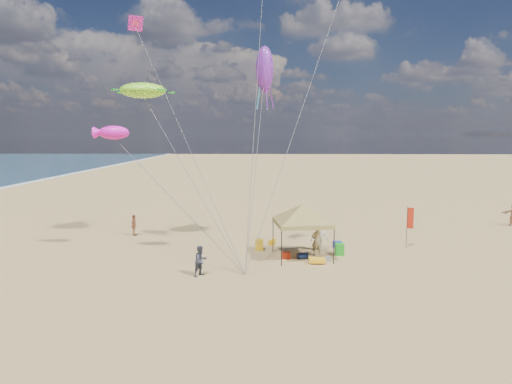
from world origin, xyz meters
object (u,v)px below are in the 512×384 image
cooler_blue (337,244)px  canopy_tent (302,206)px  cooler_red (286,256)px  person_near_c (320,236)px  feather_flag (410,220)px  person_near_a (317,241)px  person_near_b (201,261)px  beach_cart (317,260)px  person_far_a (134,225)px  chair_yellow (259,245)px  chair_green (339,249)px

cooler_blue → canopy_tent: bearing=-135.5°
cooler_red → person_near_c: size_ratio=0.30×
canopy_tent → feather_flag: 7.46m
person_near_a → person_near_b: size_ratio=1.12×
cooler_red → beach_cart: 1.96m
person_far_a → feather_flag: bearing=-102.4°
cooler_blue → person_far_a: 14.30m
canopy_tent → chair_yellow: bearing=147.6°
beach_cart → person_near_b: bearing=-159.9°
chair_green → chair_yellow: bearing=168.5°
chair_green → person_near_a: (-1.39, -0.13, 0.54)m
cooler_blue → beach_cart: 4.02m
cooler_blue → chair_yellow: chair_yellow is taller
chair_green → person_near_b: person_near_b is taller
feather_flag → canopy_tent: bearing=-161.5°
person_near_b → person_far_a: 10.71m
chair_yellow → person_near_c: person_near_c is taller
canopy_tent → person_near_a: bearing=28.0°
cooler_red → chair_green: size_ratio=0.77×
cooler_red → chair_green: chair_green is taller
feather_flag → person_near_b: (-12.41, -5.82, -1.00)m
feather_flag → cooler_blue: (-4.52, 0.09, -1.61)m
person_near_b → person_near_c: 8.42m
person_far_a → beach_cart: bearing=-121.2°
beach_cart → cooler_blue: bearing=65.0°
canopy_tent → person_near_c: size_ratio=3.32×
feather_flag → person_near_c: (-5.73, -0.69, -0.90)m
cooler_blue → person_near_c: bearing=-147.4°
canopy_tent → person_near_c: 3.00m
beach_cart → person_near_a: person_near_a is taller
canopy_tent → person_near_a: size_ratio=3.33×
cooler_red → cooler_blue: 4.34m
feather_flag → person_near_b: feather_flag is taller
person_far_a → canopy_tent: bearing=-117.9°
cooler_red → person_far_a: person_far_a is taller
canopy_tent → feather_flag: (6.97, 2.33, -1.27)m
chair_yellow → person_far_a: size_ratio=0.45×
beach_cart → person_near_b: person_near_b is taller
person_near_a → person_far_a: size_ratio=1.15×
cooler_red → chair_green: bearing=15.3°
cooler_blue → person_near_a: (-1.53, -1.92, 0.70)m
feather_flag → chair_yellow: feather_flag is taller
cooler_blue → beach_cart: bearing=-115.0°
chair_yellow → canopy_tent: bearing=-32.4°
canopy_tent → beach_cart: size_ratio=6.58×
beach_cart → person_near_c: 2.99m
chair_yellow → beach_cart: size_ratio=0.78×
feather_flag → chair_yellow: 9.65m
cooler_blue → person_near_c: (-1.21, -0.77, 0.70)m
person_near_c → person_far_a: bearing=-27.9°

